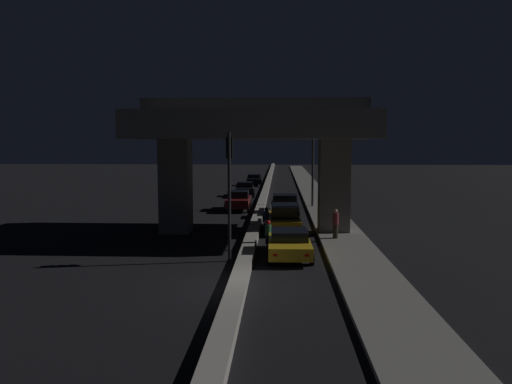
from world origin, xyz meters
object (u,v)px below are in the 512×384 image
(car_black_third_oncoming, at_px, (254,180))
(motorcycle_white_filtering_mid, at_px, (266,221))
(car_taxi_yellow_second, at_px, (284,217))
(street_lamp, at_px, (309,154))
(car_black_second_oncoming, at_px, (245,189))
(car_taxi_yellow_lead, at_px, (289,243))
(car_black_third, at_px, (285,206))
(pedestrian_on_sidewalk, at_px, (336,224))
(motorcycle_black_filtering_near, at_px, (268,237))
(traffic_light_left_of_median, at_px, (229,174))
(car_dark_red_lead_oncoming, at_px, (238,200))

(car_black_third_oncoming, relative_size, motorcycle_white_filtering_mid, 2.17)
(car_taxi_yellow_second, distance_m, car_black_third_oncoming, 31.28)
(car_black_third_oncoming, bearing_deg, street_lamp, 12.12)
(car_black_second_oncoming, height_order, car_black_third_oncoming, car_black_second_oncoming)
(street_lamp, distance_m, car_taxi_yellow_lead, 17.90)
(car_black_third, distance_m, pedestrian_on_sidewalk, 9.11)
(car_black_second_oncoming, distance_m, car_black_third_oncoming, 12.21)
(street_lamp, xyz_separation_m, car_black_second_oncoming, (-5.72, 8.51, -3.60))
(car_black_third_oncoming, distance_m, pedestrian_on_sidewalk, 34.83)
(car_taxi_yellow_lead, height_order, car_black_third_oncoming, car_black_third_oncoming)
(car_taxi_yellow_lead, relative_size, motorcycle_black_filtering_near, 2.39)
(car_taxi_yellow_lead, distance_m, motorcycle_black_filtering_near, 1.91)
(car_taxi_yellow_lead, height_order, motorcycle_white_filtering_mid, motorcycle_white_filtering_mid)
(car_taxi_yellow_lead, bearing_deg, street_lamp, -7.12)
(street_lamp, xyz_separation_m, car_black_third, (-1.95, -4.85, -3.51))
(street_lamp, distance_m, car_black_third, 6.30)
(car_taxi_yellow_lead, bearing_deg, traffic_light_left_of_median, 106.05)
(street_lamp, distance_m, motorcycle_black_filtering_near, 16.49)
(street_lamp, xyz_separation_m, car_taxi_yellow_second, (-2.05, -10.38, -3.51))
(car_black_third, height_order, car_black_third_oncoming, car_black_third)
(car_taxi_yellow_lead, height_order, car_taxi_yellow_second, car_taxi_yellow_second)
(car_dark_red_lead_oncoming, distance_m, motorcycle_white_filtering_mid, 9.45)
(traffic_light_left_of_median, distance_m, motorcycle_black_filtering_near, 4.39)
(car_black_third, bearing_deg, pedestrian_on_sidewalk, -163.31)
(motorcycle_white_filtering_mid, bearing_deg, car_black_second_oncoming, 10.35)
(traffic_light_left_of_median, relative_size, car_black_third_oncoming, 1.36)
(traffic_light_left_of_median, bearing_deg, car_dark_red_lead_oncoming, 93.41)
(car_dark_red_lead_oncoming, height_order, car_black_second_oncoming, car_dark_red_lead_oncoming)
(car_black_third_oncoming, xyz_separation_m, motorcycle_white_filtering_mid, (2.33, -31.40, -0.09))
(car_taxi_yellow_lead, distance_m, car_taxi_yellow_second, 7.05)
(pedestrian_on_sidewalk, bearing_deg, motorcycle_white_filtering_mid, 142.68)
(street_lamp, xyz_separation_m, motorcycle_white_filtering_mid, (-3.11, -10.68, -3.71))
(street_lamp, relative_size, motorcycle_white_filtering_mid, 3.71)
(car_dark_red_lead_oncoming, relative_size, pedestrian_on_sidewalk, 2.61)
(traffic_light_left_of_median, height_order, car_black_second_oncoming, traffic_light_left_of_median)
(car_taxi_yellow_second, relative_size, car_dark_red_lead_oncoming, 1.18)
(car_black_third, xyz_separation_m, car_dark_red_lead_oncoming, (-3.59, 3.30, -0.02))
(car_black_third, distance_m, car_dark_red_lead_oncoming, 4.87)
(car_black_third, relative_size, motorcycle_black_filtering_near, 2.26)
(street_lamp, distance_m, car_black_third_oncoming, 21.73)
(car_black_second_oncoming, bearing_deg, car_taxi_yellow_lead, 5.94)
(car_taxi_yellow_second, bearing_deg, street_lamp, -13.29)
(pedestrian_on_sidewalk, bearing_deg, car_taxi_yellow_second, 130.48)
(street_lamp, relative_size, car_taxi_yellow_second, 1.50)
(car_taxi_yellow_lead, height_order, pedestrian_on_sidewalk, pedestrian_on_sidewalk)
(street_lamp, height_order, motorcycle_black_filtering_near, street_lamp)
(car_taxi_yellow_lead, bearing_deg, car_black_third, -0.62)
(car_taxi_yellow_second, relative_size, car_black_third_oncoming, 1.14)
(car_dark_red_lead_oncoming, height_order, car_black_third_oncoming, car_dark_red_lead_oncoming)
(street_lamp, height_order, car_black_second_oncoming, street_lamp)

